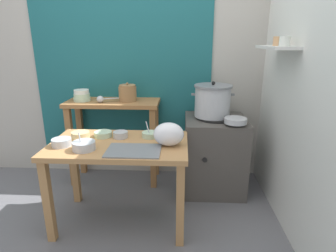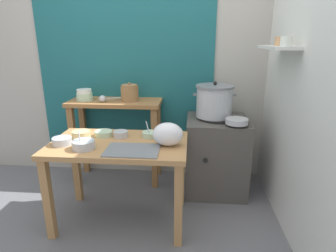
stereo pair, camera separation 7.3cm
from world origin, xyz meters
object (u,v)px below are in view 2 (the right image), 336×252
prep_bowl_0 (84,144)px  plastic_bag (168,134)px  prep_bowl_5 (81,135)px  prep_bowl_2 (121,134)px  prep_bowl_3 (62,141)px  prep_bowl_4 (150,134)px  bowl_stack_enamel (85,95)px  prep_bowl_1 (104,133)px  clay_pot (130,93)px  ladle (104,99)px  stove_block (216,154)px  prep_table (119,155)px  wide_pan (237,121)px  back_shelf_table (116,121)px  steamer_pot (214,101)px  prep_bowl_6 (174,132)px  serving_tray (132,150)px

prep_bowl_0 → plastic_bag: bearing=11.0°
prep_bowl_0 → prep_bowl_5: 0.23m
prep_bowl_2 → prep_bowl_3: size_ratio=0.81×
prep_bowl_2 → prep_bowl_4: 0.25m
prep_bowl_0 → bowl_stack_enamel: bearing=109.1°
plastic_bag → prep_bowl_0: bearing=-169.0°
prep_bowl_1 → prep_bowl_0: bearing=-101.6°
clay_pot → prep_bowl_4: (0.29, -0.59, -0.24)m
ladle → prep_bowl_0: bearing=-84.3°
prep_bowl_0 → stove_block: bearing=35.8°
prep_bowl_4 → bowl_stack_enamel: bearing=143.2°
prep_bowl_4 → prep_table: bearing=-148.3°
plastic_bag → prep_bowl_2: size_ratio=1.95×
prep_table → prep_bowl_5: prep_bowl_5 is taller
prep_bowl_0 → prep_bowl_4: 0.55m
clay_pot → wide_pan: size_ratio=0.94×
plastic_bag → stove_block: bearing=55.9°
plastic_bag → prep_bowl_3: plastic_bag is taller
bowl_stack_enamel → prep_bowl_0: 0.95m
ladle → prep_bowl_0: 0.84m
back_shelf_table → wide_pan: bearing=-15.7°
ladle → prep_bowl_4: size_ratio=2.10×
steamer_pot → prep_bowl_5: size_ratio=2.84×
stove_block → bowl_stack_enamel: 1.49m
prep_bowl_5 → prep_bowl_6: bearing=11.2°
bowl_stack_enamel → prep_bowl_4: (0.77, -0.57, -0.21)m
back_shelf_table → clay_pot: size_ratio=5.00×
bowl_stack_enamel → wide_pan: (1.52, -0.32, -0.15)m
back_shelf_table → prep_bowl_6: 0.85m
prep_table → prep_bowl_4: bearing=31.7°
bowl_stack_enamel → prep_bowl_4: bowl_stack_enamel is taller
wide_pan → prep_bowl_0: 1.34m
steamer_pot → prep_bowl_6: size_ratio=3.04×
prep_bowl_2 → prep_bowl_5: 0.32m
prep_table → back_shelf_table: back_shelf_table is taller
steamer_pot → prep_bowl_0: size_ratio=2.43×
plastic_bag → prep_bowl_6: 0.25m
prep_bowl_6 → prep_bowl_1: bearing=-174.3°
serving_tray → prep_bowl_1: prep_bowl_1 is taller
wide_pan → stove_block: bearing=125.7°
bowl_stack_enamel → prep_bowl_5: bearing=-72.9°
ladle → bowl_stack_enamel: bearing=164.4°
steamer_pot → bowl_stack_enamel: 1.33m
wide_pan → prep_bowl_1: bearing=-167.4°
steamer_pot → bowl_stack_enamel: steamer_pot is taller
stove_block → plastic_bag: (-0.44, -0.65, 0.43)m
prep_bowl_4 → prep_bowl_5: size_ratio=0.94×
wide_pan → prep_bowl_2: size_ratio=1.68×
back_shelf_table → prep_bowl_3: 0.86m
ladle → steamer_pot: bearing=-1.4°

